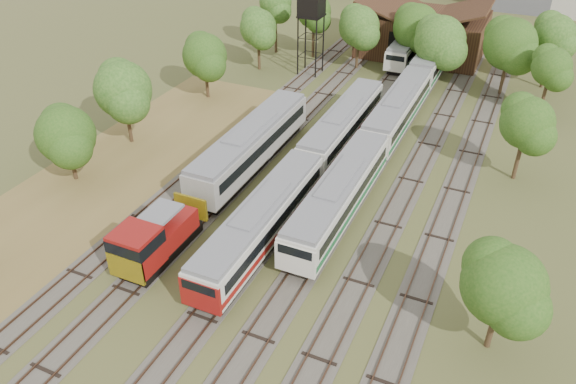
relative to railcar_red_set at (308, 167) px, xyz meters
The scene contains 13 objects.
ground 20.56m from the railcar_red_set, 84.39° to the right, with size 240.00×240.00×0.00m, color #475123.
dry_grass_patch 20.31m from the railcar_red_set, 142.29° to the right, with size 14.00×60.00×0.04m, color brown.
tracks 5.16m from the railcar_red_set, 73.93° to the left, with size 24.60×80.00×0.19m.
railcar_red_set is the anchor object (origin of this frame).
railcar_green_set 14.81m from the railcar_red_set, 74.33° to the left, with size 2.98×52.08×3.68m.
railcar_rear 35.57m from the railcar_red_set, 90.00° to the left, with size 2.78×16.08×3.43m.
shunter_locomotive 15.03m from the railcar_red_set, 113.52° to the right, with size 2.90×8.10×3.79m.
old_grey_coach 6.11m from the railcar_red_set, 169.19° to the left, with size 3.15×18.00×3.90m.
water_tower 27.46m from the railcar_red_set, 112.06° to the left, with size 2.80×2.80×9.71m.
maintenance_shed 37.63m from the railcar_red_set, 88.48° to the left, with size 16.45×11.55×7.58m.
tree_band_left 18.33m from the railcar_red_set, behind, with size 7.54×57.69×8.22m.
tree_band_far 29.86m from the railcar_red_set, 85.43° to the left, with size 38.77×10.09×8.98m.
tree_band_right 17.47m from the railcar_red_set, 13.05° to the left, with size 5.37×39.89×7.67m.
Camera 1 is at (13.52, -17.75, 26.23)m, focal length 35.00 mm.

